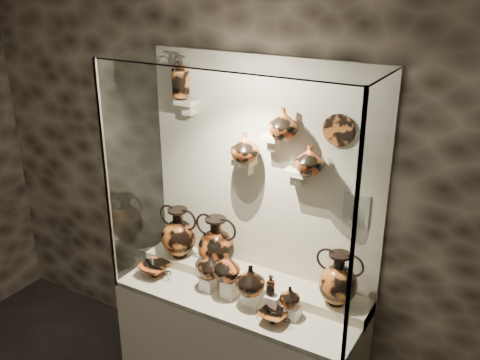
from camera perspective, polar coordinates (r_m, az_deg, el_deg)
name	(u,v)px	position (r m, az deg, el deg)	size (l,w,h in m)	color
wall_back	(263,175)	(3.61, 2.49, 0.58)	(5.00, 0.02, 3.20)	#2A231A
plinth	(239,346)	(3.97, -0.06, -17.31)	(1.70, 0.60, 0.80)	beige
front_tier	(239,297)	(3.72, -0.06, -12.34)	(1.68, 0.58, 0.03)	beige
rear_tier	(252,280)	(3.83, 1.28, -10.63)	(1.70, 0.25, 0.10)	beige
back_panel	(263,175)	(3.60, 2.45, 0.56)	(1.70, 0.03, 1.60)	beige
glass_front	(214,207)	(3.12, -2.81, -2.94)	(1.70, 0.01, 1.60)	white
glass_left	(135,167)	(3.81, -11.13, 1.37)	(0.01, 0.60, 1.60)	white
glass_right	(372,220)	(3.05, 13.85, -4.18)	(0.01, 0.60, 1.60)	white
glass_top	(239,62)	(3.13, -0.07, 12.46)	(1.70, 0.60, 0.01)	white
frame_post_left	(107,180)	(3.61, -14.04, -0.04)	(0.02, 0.02, 1.60)	gray
frame_post_right	(353,242)	(2.80, 11.97, -6.44)	(0.02, 0.02, 1.60)	gray
pedestal_a	(208,283)	(3.75, -3.42, -10.92)	(0.09, 0.09, 0.10)	silver
pedestal_b	(229,288)	(3.66, -1.15, -11.46)	(0.09, 0.09, 0.13)	silver
pedestal_c	(251,298)	(3.60, 1.22, -12.46)	(0.09, 0.09, 0.09)	silver
pedestal_d	(273,303)	(3.53, 3.55, -12.97)	(0.09, 0.09, 0.12)	silver
pedestal_e	(293,312)	(3.50, 5.65, -13.86)	(0.09, 0.09, 0.08)	silver
bracket_ul	(187,102)	(3.69, -5.65, 8.29)	(0.14, 0.12, 0.04)	beige
bracket_ca	(245,162)	(3.55, 0.48, 1.98)	(0.14, 0.12, 0.04)	beige
bracket_cb	(272,137)	(3.40, 3.44, 4.58)	(0.10, 0.12, 0.04)	beige
bracket_cc	(297,172)	(3.39, 6.07, 0.88)	(0.14, 0.12, 0.04)	beige
amphora_left	(179,232)	(3.97, -6.55, -5.56)	(0.31, 0.31, 0.38)	#A0501E
amphora_mid	(216,243)	(3.79, -2.54, -6.70)	(0.31, 0.31, 0.39)	#B44D1F
amphora_right	(338,278)	(3.47, 10.44, -10.28)	(0.29, 0.29, 0.36)	#A0501E
jug_a	(211,265)	(3.68, -3.13, -9.01)	(0.18, 0.18, 0.18)	#A0501E
jug_b	(227,267)	(3.58, -1.44, -9.24)	(0.18, 0.18, 0.19)	#B44D1F
jug_c	(251,280)	(3.51, 1.14, -10.61)	(0.20, 0.20, 0.20)	#A0501E
jug_e	(290,296)	(3.45, 5.36, -12.24)	(0.13, 0.13, 0.14)	#A0501E
lekythos_small	(271,284)	(3.46, 3.31, -11.02)	(0.07, 0.07, 0.16)	#B44D1F
kylix_left	(155,269)	(3.94, -9.08, -9.31)	(0.27, 0.23, 0.11)	#B44D1F
kylix_right	(273,316)	(3.45, 3.55, -14.26)	(0.23, 0.19, 0.09)	#A0501E
lekythos_tall	(181,75)	(3.66, -6.35, 11.03)	(0.13, 0.13, 0.32)	#A0501E
ovoid_vase_a	(245,147)	(3.46, 0.53, 3.49)	(0.19, 0.19, 0.20)	#B44D1F
ovoid_vase_b	(283,123)	(3.29, 4.64, 6.05)	(0.19, 0.19, 0.19)	#B44D1F
ovoid_vase_c	(309,160)	(3.28, 7.42, 2.17)	(0.18, 0.18, 0.19)	#B44D1F
wall_plate	(339,130)	(3.26, 10.50, 5.26)	(0.20, 0.20, 0.02)	#9B4E1E
info_placard	(356,210)	(3.39, 12.24, -3.15)	(0.16, 0.01, 0.21)	beige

